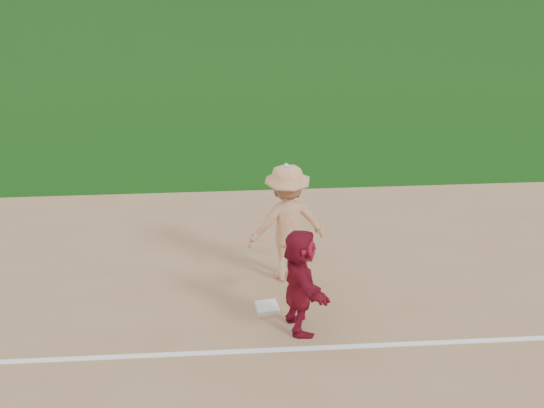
{
  "coord_description": "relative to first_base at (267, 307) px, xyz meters",
  "views": [
    {
      "loc": [
        -0.75,
        -8.87,
        6.12
      ],
      "look_at": [
        0.0,
        1.5,
        1.3
      ],
      "focal_mm": 45.0,
      "sensor_mm": 36.0,
      "label": 1
    }
  ],
  "objects": [
    {
      "name": "first_base",
      "position": [
        0.0,
        0.0,
        0.0
      ],
      "size": [
        0.39,
        0.39,
        0.08
      ],
      "primitive_type": "cube",
      "rotation": [
        0.0,
        0.0,
        0.15
      ],
      "color": "white",
      "rests_on": "infield_dirt"
    },
    {
      "name": "ground",
      "position": [
        0.17,
        -0.26,
        -0.06
      ],
      "size": [
        160.0,
        160.0,
        0.0
      ],
      "primitive_type": "plane",
      "color": "#103F0C",
      "rests_on": "ground"
    },
    {
      "name": "foul_line",
      "position": [
        0.17,
        -1.06,
        -0.03
      ],
      "size": [
        60.0,
        0.1,
        0.01
      ],
      "primitive_type": "cube",
      "color": "white",
      "rests_on": "infield_dirt"
    },
    {
      "name": "base_runner",
      "position": [
        0.45,
        -0.54,
        0.8
      ],
      "size": [
        0.73,
        1.61,
        1.67
      ],
      "primitive_type": "imported",
      "rotation": [
        0.0,
        0.0,
        1.73
      ],
      "color": "maroon",
      "rests_on": "infield_dirt"
    },
    {
      "name": "first_base_play",
      "position": [
        0.4,
        1.01,
        0.99
      ],
      "size": [
        1.46,
        1.2,
        2.35
      ],
      "color": "#B0B0B3",
      "rests_on": "infield_dirt"
    }
  ]
}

